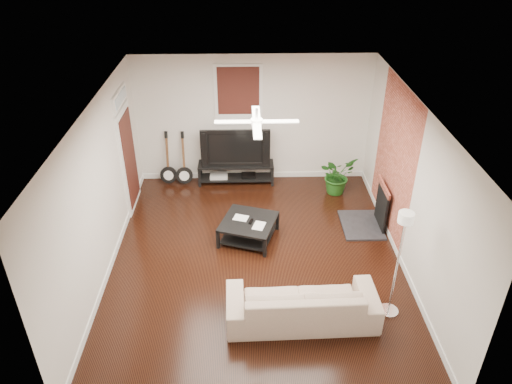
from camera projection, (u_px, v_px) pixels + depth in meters
room at (257, 191)px, 7.79m from camera, size 5.01×6.01×2.81m
brick_accent at (394, 161)px, 8.70m from camera, size 0.02×2.20×2.80m
fireplace at (372, 206)px, 9.18m from camera, size 0.80×1.10×0.92m
window_back at (238, 95)px, 10.05m from camera, size 1.00×0.06×1.30m
door_left at (128, 150)px, 9.45m from camera, size 0.08×1.00×2.50m
tv_stand at (236, 173)px, 10.77m from camera, size 1.65×0.44×0.46m
tv at (235, 146)px, 10.45m from camera, size 1.48×0.19×0.85m
coffee_table at (249, 230)px, 8.96m from camera, size 1.17×1.17×0.39m
sofa at (302, 302)px, 7.16m from camera, size 2.25×0.93×0.65m
floor_lamp at (397, 265)px, 6.97m from camera, size 0.31×0.31×1.82m
potted_plant at (337, 175)px, 10.31m from camera, size 0.98×0.95×0.82m
guitar_left at (167, 159)px, 10.52m from camera, size 0.38×0.28×1.20m
guitar_right at (183, 160)px, 10.50m from camera, size 0.38×0.28×1.20m
ceiling_fan at (257, 122)px, 7.17m from camera, size 1.24×1.24×0.32m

